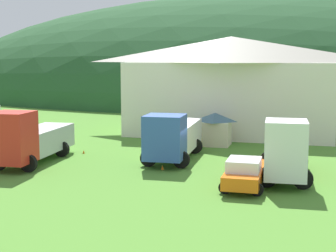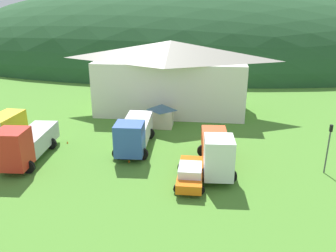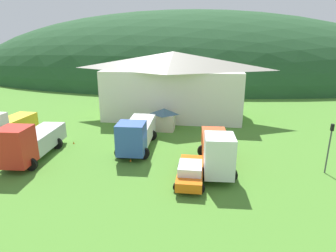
{
  "view_description": "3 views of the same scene",
  "coord_description": "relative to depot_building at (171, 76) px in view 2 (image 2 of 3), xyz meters",
  "views": [
    {
      "loc": [
        8.38,
        -30.97,
        7.05
      ],
      "look_at": [
        -1.32,
        3.9,
        2.13
      ],
      "focal_mm": 54.1,
      "sensor_mm": 36.0,
      "label": 1
    },
    {
      "loc": [
        6.36,
        -28.12,
        13.35
      ],
      "look_at": [
        2.62,
        3.06,
        2.16
      ],
      "focal_mm": 37.36,
      "sensor_mm": 36.0,
      "label": 2
    },
    {
      "loc": [
        6.27,
        -24.14,
        10.72
      ],
      "look_at": [
        2.62,
        2.06,
        2.58
      ],
      "focal_mm": 30.99,
      "sensor_mm": 36.0,
      "label": 3
    }
  ],
  "objects": [
    {
      "name": "box_truck_blue",
      "position": [
        -2.04,
        -12.79,
        -2.92
      ],
      "size": [
        3.51,
        8.5,
        3.4
      ],
      "rotation": [
        0.0,
        0.0,
        -1.52
      ],
      "color": "#3356AD",
      "rests_on": "ground"
    },
    {
      "name": "heavy_rig_white",
      "position": [
        5.65,
        -16.45,
        -2.82
      ],
      "size": [
        3.29,
        8.08,
        3.7
      ],
      "rotation": [
        0.0,
        0.0,
        -1.51
      ],
      "color": "white",
      "rests_on": "ground"
    },
    {
      "name": "traffic_cone_near_pickup",
      "position": [
        -9.0,
        -12.32,
        -4.59
      ],
      "size": [
        0.36,
        0.36,
        0.49
      ],
      "primitive_type": "cone",
      "color": "orange",
      "rests_on": "ground"
    },
    {
      "name": "forested_hill_backdrop",
      "position": [
        -1.53,
        42.9,
        -4.59
      ],
      "size": [
        121.11,
        60.0,
        35.26
      ],
      "primitive_type": "ellipsoid",
      "color": "#234C28",
      "rests_on": "ground"
    },
    {
      "name": "crane_truck_red",
      "position": [
        -10.83,
        -16.78,
        -2.86
      ],
      "size": [
        3.47,
        8.38,
        3.73
      ],
      "rotation": [
        0.0,
        0.0,
        -1.51
      ],
      "color": "red",
      "rests_on": "ground"
    },
    {
      "name": "service_pickup_orange",
      "position": [
        3.66,
        -18.9,
        -3.77
      ],
      "size": [
        2.35,
        5.33,
        1.66
      ],
      "rotation": [
        0.0,
        0.0,
        -1.56
      ],
      "color": "orange",
      "rests_on": "ground"
    },
    {
      "name": "traffic_light_east",
      "position": [
        14.55,
        -15.92,
        -2.02
      ],
      "size": [
        0.2,
        0.32,
        4.21
      ],
      "color": "#4C4C51",
      "rests_on": "ground"
    },
    {
      "name": "ground_plane",
      "position": [
        -1.53,
        -15.07,
        -4.59
      ],
      "size": [
        200.0,
        200.0,
        0.0
      ],
      "primitive_type": "plane",
      "color": "#4C842D"
    },
    {
      "name": "depot_building",
      "position": [
        0.0,
        0.0,
        0.0
      ],
      "size": [
        19.61,
        9.24,
        8.92
      ],
      "color": "white",
      "rests_on": "ground"
    },
    {
      "name": "play_shed_cream",
      "position": [
        -0.29,
        -6.25,
        -3.23
      ],
      "size": [
        2.58,
        2.35,
        2.64
      ],
      "color": "beige",
      "rests_on": "ground"
    },
    {
      "name": "traffic_cone_mid_row",
      "position": [
        -1.91,
        -15.89,
        -4.59
      ],
      "size": [
        0.36,
        0.36,
        0.55
      ],
      "primitive_type": "cone",
      "color": "orange",
      "rests_on": "ground"
    }
  ]
}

